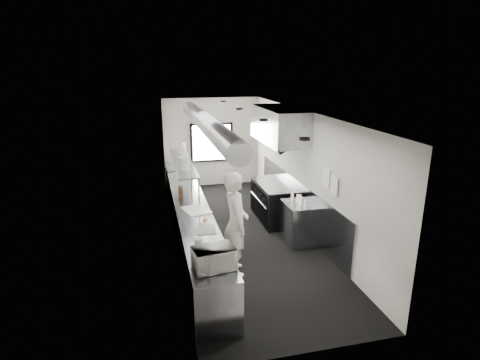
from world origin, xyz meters
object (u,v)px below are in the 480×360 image
squeeze_bottle_a (305,205)px  deli_tub_b (198,242)px  small_plate (205,222)px  squeeze_bottle_e (292,195)px  squeeze_bottle_b (301,201)px  line_cook (236,224)px  exhaust_hood (279,125)px  pass_shelf (183,163)px  range (275,201)px  cutting_board (196,210)px  plate_stack_d (180,149)px  plate_stack_a (185,164)px  plate_stack_b (184,158)px  squeeze_bottle_d (298,198)px  far_work_table (179,180)px  prep_counter (194,229)px  plate_stack_c (181,152)px  knife_block (181,192)px  microwave (214,258)px  squeeze_bottle_c (300,199)px  bottle_station (299,223)px

squeeze_bottle_a → deli_tub_b: bearing=-154.0°
small_plate → squeeze_bottle_e: (2.08, 0.87, 0.09)m
deli_tub_b → squeeze_bottle_b: size_ratio=0.74×
line_cook → deli_tub_b: size_ratio=14.12×
exhaust_hood → small_plate: (-2.11, -1.98, -1.48)m
pass_shelf → range: size_ratio=1.88×
cutting_board → plate_stack_d: 2.38m
small_plate → plate_stack_a: plate_stack_a is taller
plate_stack_b → squeeze_bottle_d: plate_stack_b is taller
plate_stack_b → squeeze_bottle_a: bearing=-35.9°
far_work_table → squeeze_bottle_e: bearing=-58.4°
prep_counter → plate_stack_d: plate_stack_d is taller
range → plate_stack_d: bearing=157.3°
cutting_board → plate_stack_c: bearing=92.9°
exhaust_hood → small_plate: bearing=-136.8°
small_plate → knife_block: bearing=100.4°
plate_stack_a → squeeze_bottle_e: plate_stack_a is taller
pass_shelf → cutting_board: (0.10, -1.59, -0.62)m
plate_stack_d → squeeze_bottle_d: 3.30m
cutting_board → squeeze_bottle_d: size_ratio=3.59×
range → squeeze_bottle_a: bearing=-86.7°
pass_shelf → plate_stack_b: 0.36m
squeeze_bottle_d → cutting_board: bearing=-179.7°
far_work_table → microwave: microwave is taller
exhaust_hood → far_work_table: exhaust_hood is taller
plate_stack_d → cutting_board: bearing=-87.4°
prep_counter → deli_tub_b: (-0.10, -1.67, 0.50)m
prep_counter → deli_tub_b: 1.75m
plate_stack_d → exhaust_hood: bearing=-22.2°
prep_counter → far_work_table: (0.00, 3.70, 0.00)m
range → plate_stack_b: plate_stack_b is taller
range → plate_stack_a: 2.63m
line_cook → squeeze_bottle_d: bearing=-54.7°
squeeze_bottle_c → squeeze_bottle_d: (-0.00, 0.12, -0.01)m
far_work_table → microwave: size_ratio=2.16×
small_plate → squeeze_bottle_c: size_ratio=0.93×
small_plate → plate_stack_b: bearing=95.3°
microwave → deli_tub_b: bearing=87.9°
squeeze_bottle_b → knife_block: bearing=153.4°
squeeze_bottle_d → plate_stack_d: bearing=136.3°
squeeze_bottle_c → squeeze_bottle_e: size_ratio=1.02×
prep_counter → deli_tub_b: deli_tub_b is taller
bottle_station → plate_stack_c: size_ratio=2.97×
prep_counter → squeeze_bottle_a: bearing=-12.5°
plate_stack_d → squeeze_bottle_a: size_ratio=1.99×
plate_stack_c → squeeze_bottle_e: plate_stack_c is taller
far_work_table → plate_stack_b: (-0.04, -2.52, 1.26)m
exhaust_hood → bottle_station: (0.05, -1.40, -1.94)m
far_work_table → plate_stack_a: bearing=-91.4°
bottle_station → squeeze_bottle_b: (-0.04, -0.11, 0.54)m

